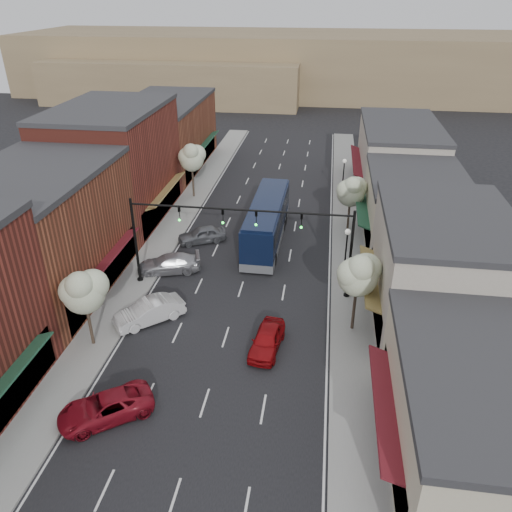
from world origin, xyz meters
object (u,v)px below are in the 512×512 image
at_px(lamp_post_near, 346,246).
at_px(coach_bus, 267,221).
at_px(tree_left_near, 83,290).
at_px(parked_car_b, 149,312).
at_px(tree_right_near, 359,273).
at_px(signal_mast_right, 318,240).
at_px(lamp_post_far, 344,172).
at_px(parked_car_a, 106,407).
at_px(parked_car_c, 169,264).
at_px(parked_car_d, 202,235).
at_px(tree_right_far, 352,190).
at_px(signal_mast_left, 165,230).
at_px(red_hatchback, 267,340).
at_px(tree_left_far, 192,157).

bearing_deg(lamp_post_near, coach_bus, 138.88).
height_order(tree_left_near, parked_car_b, tree_left_near).
xyz_separation_m(coach_bus, parked_car_b, (-6.47, -13.45, -1.20)).
xyz_separation_m(lamp_post_near, coach_bus, (-6.85, 5.98, -1.01)).
height_order(tree_right_near, parked_car_b, tree_right_near).
relative_size(signal_mast_right, lamp_post_far, 1.85).
bearing_deg(signal_mast_right, lamp_post_near, 48.95).
relative_size(tree_right_near, parked_car_a, 1.19).
height_order(tree_left_near, parked_car_c, tree_left_near).
bearing_deg(parked_car_d, parked_car_a, -26.62).
bearing_deg(tree_right_far, tree_left_near, -129.69).
relative_size(parked_car_a, parked_car_d, 1.16).
bearing_deg(tree_right_near, parked_car_a, -143.92).
xyz_separation_m(signal_mast_left, red_hatchback, (8.48, -6.82, -3.89)).
bearing_deg(red_hatchback, tree_left_near, -166.62).
height_order(lamp_post_near, parked_car_a, lamp_post_near).
bearing_deg(signal_mast_left, tree_left_near, -108.10).
relative_size(tree_right_far, red_hatchback, 1.26).
height_order(red_hatchback, parked_car_c, same).
relative_size(tree_left_near, parked_car_b, 1.18).
xyz_separation_m(signal_mast_left, lamp_post_near, (13.42, 2.50, -1.62)).
xyz_separation_m(signal_mast_right, parked_car_d, (-10.43, 7.46, -3.89)).
xyz_separation_m(tree_left_far, coach_bus, (9.21, -9.47, -2.60)).
relative_size(tree_left_near, parked_car_a, 1.14).
relative_size(tree_right_far, parked_car_b, 1.12).
relative_size(signal_mast_left, parked_car_b, 1.70).
height_order(coach_bus, parked_car_a, coach_bus).
height_order(tree_right_far, parked_car_a, tree_right_far).
bearing_deg(lamp_post_near, lamp_post_far, 90.00).
bearing_deg(coach_bus, parked_car_c, -136.32).
bearing_deg(lamp_post_near, parked_car_b, -150.71).
height_order(tree_left_far, lamp_post_near, tree_left_far).
relative_size(red_hatchback, parked_car_a, 0.86).
distance_m(lamp_post_near, coach_bus, 9.14).
bearing_deg(parked_car_d, tree_right_far, 82.57).
bearing_deg(parked_car_b, signal_mast_left, 140.03).
height_order(coach_bus, parked_car_c, coach_bus).
bearing_deg(tree_left_far, tree_left_near, -90.00).
xyz_separation_m(tree_right_far, coach_bus, (-7.39, -3.47, -1.99)).
xyz_separation_m(tree_right_far, tree_left_near, (-16.60, -20.00, 0.23)).
bearing_deg(coach_bus, signal_mast_right, -60.35).
xyz_separation_m(lamp_post_far, red_hatchback, (-4.94, -26.82, -2.27)).
bearing_deg(lamp_post_far, parked_car_b, -118.07).
bearing_deg(parked_car_d, coach_bus, 73.76).
distance_m(tree_left_far, lamp_post_near, 22.33).
height_order(tree_right_near, lamp_post_near, tree_right_near).
relative_size(lamp_post_near, parked_car_b, 0.92).
bearing_deg(signal_mast_left, lamp_post_near, 10.56).
distance_m(tree_right_near, lamp_post_far, 24.11).
xyz_separation_m(red_hatchback, parked_car_d, (-7.67, 14.28, -0.00)).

